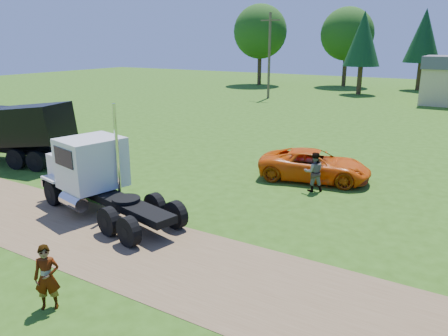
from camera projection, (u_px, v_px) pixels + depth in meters
The scene contains 8 objects.
ground at pixel (176, 262), 12.63m from camera, with size 140.00×140.00×0.00m, color #2B5011.
dirt_track at pixel (176, 262), 12.63m from camera, with size 120.00×4.20×0.01m, color brown.
white_semi_tractor at pixel (93, 174), 16.25m from camera, with size 6.86×3.52×4.05m.
black_dump_truck at pixel (9, 129), 22.45m from camera, with size 7.58×3.82×3.21m.
orange_pickup at pixel (315, 165), 19.89m from camera, with size 2.30×4.98×1.38m, color #E4580A.
spectator_a at pixel (47, 277), 10.25m from camera, with size 0.59×0.39×1.62m, color #999999.
spectator_b at pixel (314, 172), 18.36m from camera, with size 0.82×0.64×1.69m, color #999999.
tree_row at pixel (448, 33), 50.97m from camera, with size 57.35×15.18×11.07m.
Camera 1 is at (7.09, -8.98, 6.17)m, focal length 35.00 mm.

